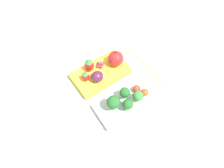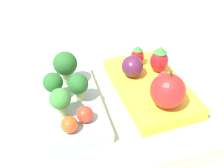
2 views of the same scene
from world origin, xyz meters
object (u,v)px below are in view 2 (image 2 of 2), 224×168
(broccoli_floret_1, at_px, (65,65))
(plum, at_px, (132,66))
(broccoli_floret_2, at_px, (79,87))
(bento_box_savoury, at_px, (72,103))
(broccoli_floret_0, at_px, (60,100))
(strawberry_0, at_px, (137,56))
(bento_box_fruit, at_px, (149,86))
(cherry_tomato_1, at_px, (85,114))
(broccoli_floret_3, at_px, (53,83))
(strawberry_1, at_px, (159,60))
(cherry_tomato_0, at_px, (69,125))
(grape_cluster, at_px, (163,79))
(apple, at_px, (168,91))

(broccoli_floret_1, height_order, plum, broccoli_floret_1)
(broccoli_floret_1, bearing_deg, broccoli_floret_2, -167.46)
(broccoli_floret_1, bearing_deg, bento_box_savoury, 178.86)
(broccoli_floret_0, distance_m, strawberry_0, 0.19)
(bento_box_fruit, relative_size, strawberry_0, 4.93)
(broccoli_floret_2, bearing_deg, cherry_tomato_1, 179.35)
(broccoli_floret_3, height_order, strawberry_1, strawberry_1)
(broccoli_floret_1, xyz_separation_m, broccoli_floret_3, (-0.03, 0.03, -0.01))
(broccoli_floret_0, height_order, cherry_tomato_0, broccoli_floret_0)
(strawberry_0, bearing_deg, plum, 145.37)
(broccoli_floret_2, distance_m, grape_cluster, 0.15)
(broccoli_floret_1, xyz_separation_m, grape_cluster, (-0.05, -0.16, -0.03))
(bento_box_savoury, relative_size, plum, 4.48)
(broccoli_floret_3, bearing_deg, apple, -112.61)
(broccoli_floret_0, relative_size, cherry_tomato_1, 1.94)
(bento_box_fruit, relative_size, broccoli_floret_3, 4.03)
(broccoli_floret_1, bearing_deg, strawberry_1, -94.73)
(bento_box_fruit, xyz_separation_m, cherry_tomato_1, (-0.06, 0.13, 0.02))
(apple, height_order, strawberry_1, apple)
(apple, relative_size, strawberry_1, 1.27)
(broccoli_floret_0, xyz_separation_m, broccoli_floret_3, (0.04, 0.01, 0.00))
(bento_box_savoury, bearing_deg, strawberry_0, -66.52)
(bento_box_savoury, relative_size, broccoli_floret_0, 3.87)
(cherry_tomato_0, bearing_deg, strawberry_1, -61.79)
(strawberry_1, bearing_deg, grape_cluster, 167.96)
(broccoli_floret_3, height_order, cherry_tomato_1, broccoli_floret_3)
(plum, distance_m, grape_cluster, 0.06)
(cherry_tomato_1, bearing_deg, bento_box_fruit, -66.18)
(cherry_tomato_1, xyz_separation_m, strawberry_1, (0.08, -0.16, 0.02))
(broccoli_floret_2, xyz_separation_m, cherry_tomato_1, (-0.04, 0.00, -0.02))
(cherry_tomato_0, distance_m, plum, 0.16)
(broccoli_floret_3, distance_m, cherry_tomato_1, 0.08)
(bento_box_fruit, xyz_separation_m, broccoli_floret_0, (-0.04, 0.16, 0.04))
(cherry_tomato_1, xyz_separation_m, grape_cluster, (0.05, -0.15, 0.00))
(bento_box_savoury, distance_m, grape_cluster, 0.16)
(bento_box_fruit, relative_size, plum, 4.67)
(cherry_tomato_0, distance_m, strawberry_0, 0.20)
(broccoli_floret_1, height_order, cherry_tomato_0, broccoli_floret_1)
(broccoli_floret_0, distance_m, broccoli_floret_2, 0.04)
(cherry_tomato_0, bearing_deg, bento_box_fruit, -65.39)
(bento_box_savoury, distance_m, broccoli_floret_1, 0.07)
(broccoli_floret_1, relative_size, cherry_tomato_1, 2.49)
(broccoli_floret_0, bearing_deg, plum, -64.95)
(bento_box_fruit, relative_size, broccoli_floret_0, 4.03)
(broccoli_floret_1, bearing_deg, plum, -96.69)
(bento_box_fruit, height_order, strawberry_1, strawberry_1)
(bento_box_savoury, xyz_separation_m, broccoli_floret_2, (-0.01, -0.01, 0.04))
(cherry_tomato_1, distance_m, apple, 0.13)
(broccoli_floret_1, xyz_separation_m, strawberry_0, (0.02, -0.14, -0.02))
(apple, bearing_deg, bento_box_fruit, -0.58)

